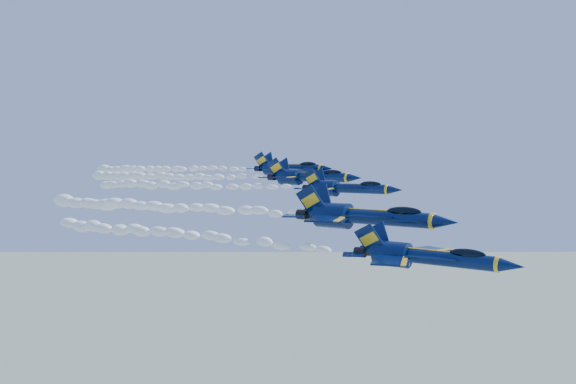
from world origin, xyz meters
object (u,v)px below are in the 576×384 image
Objects in this scene: jet_third at (345,188)px; jet_fourth at (308,177)px; jet_lead at (423,256)px; jet_fifth at (288,168)px; jet_second at (363,216)px.

jet_fourth is at bearing 146.12° from jet_third.
jet_fourth is (-31.33, 28.02, 6.05)m from jet_lead.
jet_fifth is (-20.54, 14.81, 2.58)m from jet_third.
jet_fifth is at bearing 144.22° from jet_third.
jet_third is 25.45m from jet_fifth.
jet_second is at bearing 146.91° from jet_lead.
jet_second is 1.11× the size of jet_fifth.
jet_fifth is at bearing 136.93° from jet_second.
jet_fourth is 1.05× the size of jet_fifth.
jet_fourth is 11.65m from jet_fifth.
jet_third is (-19.91, 20.34, 4.79)m from jet_lead.
jet_second is 17.82m from jet_third.
jet_third is at bearing -33.88° from jet_fourth.
jet_third is at bearing -35.78° from jet_fifth.
jet_second is 1.06× the size of jet_fourth.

